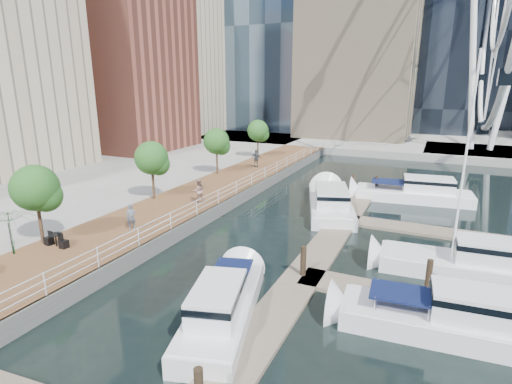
{
  "coord_description": "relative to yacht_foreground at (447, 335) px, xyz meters",
  "views": [
    {
      "loc": [
        8.71,
        -10.33,
        9.97
      ],
      "look_at": [
        -1.84,
        12.64,
        3.0
      ],
      "focal_mm": 28.0,
      "sensor_mm": 36.0,
      "label": 1
    }
  ],
  "objects": [
    {
      "name": "floating_docks",
      "position": [
        -1.92,
        4.21,
        0.49
      ],
      "size": [
        16.0,
        34.0,
        2.6
      ],
      "color": "#6D6051",
      "rests_on": "ground"
    },
    {
      "name": "pedestrian_near",
      "position": [
        -18.17,
        2.13,
        1.82
      ],
      "size": [
        0.72,
        0.63,
        1.65
      ],
      "primitive_type": "imported",
      "rotation": [
        0.0,
        0.0,
        0.5
      ],
      "color": "#4F5A6A",
      "rests_on": "boardwalk"
    },
    {
      "name": "moored_yachts",
      "position": [
        -0.59,
        6.65,
        0.0
      ],
      "size": [
        23.03,
        38.68,
        11.5
      ],
      "color": "silver",
      "rests_on": "ground"
    },
    {
      "name": "seawall",
      "position": [
        -15.89,
        9.23,
        0.5
      ],
      "size": [
        0.25,
        60.0,
        1.0
      ],
      "primitive_type": "cube",
      "color": "#595954",
      "rests_on": "ground"
    },
    {
      "name": "street_trees",
      "position": [
        -21.29,
        8.23,
        4.29
      ],
      "size": [
        2.6,
        42.6,
        4.6
      ],
      "color": "#3F2B1C",
      "rests_on": "ground"
    },
    {
      "name": "yacht_foreground",
      "position": [
        0.0,
        0.0,
        0.0
      ],
      "size": [
        9.47,
        3.21,
        2.15
      ],
      "primitive_type": null,
      "rotation": [
        0.0,
        0.0,
        1.65
      ],
      "color": "silver",
      "rests_on": "ground"
    },
    {
      "name": "ground",
      "position": [
        -9.89,
        -5.77,
        0.0
      ],
      "size": [
        520.0,
        520.0,
        0.0
      ],
      "primitive_type": "plane",
      "color": "black",
      "rests_on": "ground"
    },
    {
      "name": "boardwalk",
      "position": [
        -18.89,
        9.23,
        0.5
      ],
      "size": [
        6.0,
        60.0,
        1.0
      ],
      "primitive_type": "cube",
      "color": "brown",
      "rests_on": "ground"
    },
    {
      "name": "pedestrian_mid",
      "position": [
        -17.47,
        8.82,
        1.93
      ],
      "size": [
        1.13,
        1.15,
        1.87
      ],
      "primitive_type": "imported",
      "rotation": [
        0.0,
        0.0,
        -2.28
      ],
      "color": "gray",
      "rests_on": "boardwalk"
    },
    {
      "name": "land_far",
      "position": [
        -9.89,
        96.23,
        0.5
      ],
      "size": [
        200.0,
        114.0,
        1.0
      ],
      "primitive_type": "cube",
      "color": "gray",
      "rests_on": "ground"
    },
    {
      "name": "midrise_condos",
      "position": [
        -43.46,
        21.05,
        13.42
      ],
      "size": [
        19.0,
        67.0,
        28.0
      ],
      "color": "#BCAD8E",
      "rests_on": "ground"
    },
    {
      "name": "pier",
      "position": [
        4.11,
        46.23,
        0.5
      ],
      "size": [
        14.0,
        12.0,
        1.0
      ],
      "primitive_type": "cube",
      "color": "gray",
      "rests_on": "ground"
    },
    {
      "name": "pedestrian_far",
      "position": [
        -19.0,
        22.77,
        1.97
      ],
      "size": [
        1.16,
        0.52,
        1.94
      ],
      "primitive_type": "imported",
      "rotation": [
        0.0,
        0.0,
        3.19
      ],
      "color": "#343B42",
      "rests_on": "boardwalk"
    },
    {
      "name": "railing",
      "position": [
        -15.99,
        9.23,
        1.52
      ],
      "size": [
        0.1,
        60.0,
        1.05
      ],
      "primitive_type": null,
      "color": "white",
      "rests_on": "boardwalk"
    }
  ]
}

